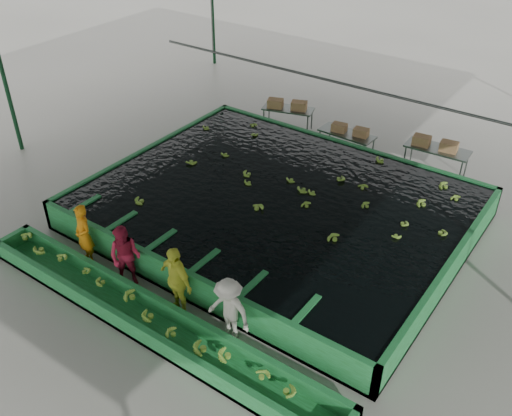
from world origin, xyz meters
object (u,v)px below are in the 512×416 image
Objects in this scene: worker_a at (84,235)px; packing_table_left at (288,119)px; worker_b at (125,256)px; packing_table_mid at (346,144)px; flotation_tank at (277,208)px; packing_table_right at (435,161)px; box_stack_right at (434,148)px; sorting_trough at (149,319)px; worker_d at (229,310)px; box_stack_left at (287,108)px; worker_c at (176,280)px; box_stack_mid at (350,133)px.

worker_a is 0.91× the size of packing_table_left.
worker_b is 9.02m from packing_table_mid.
packing_table_right is at bearing 63.35° from flotation_tank.
box_stack_right is (5.52, -0.02, 0.49)m from packing_table_left.
worker_b is 10.39m from packing_table_right.
packing_table_left is at bearing 119.85° from flotation_tank.
sorting_trough is 5.30× the size of packing_table_mid.
sorting_trough is 5.43× the size of packing_table_left.
box_stack_right is at bearing -0.17° from packing_table_left.
worker_b is 3.13m from worker_d.
packing_table_right is 1.40× the size of box_stack_left.
worker_a is 1.17× the size of box_stack_left.
worker_c reaches higher than worker_a.
flotation_tank is 6.14× the size of worker_d.
box_stack_left is at bearing -179.71° from box_stack_right.
sorting_trough is at bearing -88.41° from packing_table_mid.
box_stack_mid is at bearing 101.24° from worker_d.
packing_table_right is 2.89m from box_stack_mid.
worker_d is 10.59m from packing_table_left.
worker_c is (0.14, -4.30, 0.45)m from flotation_tank.
worker_d is at bearing -78.49° from box_stack_mid.
box_stack_mid reaches higher than sorting_trough.
packing_table_mid is at bearing 101.84° from worker_d.
worker_a is 1.03× the size of worker_d.
packing_table_right reaches higher than packing_table_left.
sorting_trough is 1.78m from worker_b.
packing_table_mid is 2.82m from box_stack_left.
sorting_trough is 7.15× the size of box_stack_right.
flotation_tank is 1.00× the size of sorting_trough.
flotation_tank is at bearing -115.94° from box_stack_right.
packing_table_mid is (-0.41, 8.92, -0.47)m from worker_c.
worker_c reaches higher than worker_d.
box_stack_right is (2.70, 0.57, 0.05)m from box_stack_mid.
packing_table_right is (2.48, 9.53, -0.45)m from worker_c.
flotation_tank is 5.43× the size of packing_table_left.
box_stack_mid is (1.31, 8.93, 0.03)m from worker_b.
packing_table_right is at bearing 83.85° from worker_d.
packing_table_right is (5.59, 9.53, -0.38)m from worker_a.
packing_table_right is 5.65m from box_stack_left.
box_stack_mid is (0.10, 0.01, 0.43)m from packing_table_mid.
worker_a is 0.93× the size of worker_c.
worker_a is 1.01× the size of worker_b.
packing_table_left is 2.78m from packing_table_mid.
sorting_trough is 8.00× the size of box_stack_mid.
packing_table_left is 2.91m from box_stack_mid.
box_stack_mid is (2.84, -0.54, 0.02)m from box_stack_left.
packing_table_mid is (-0.27, 9.72, 0.18)m from sorting_trough.
box_stack_right is (2.53, 5.20, 0.46)m from flotation_tank.
worker_b is at bearing -168.60° from worker_c.
worker_b is (1.48, 0.00, -0.01)m from worker_a.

